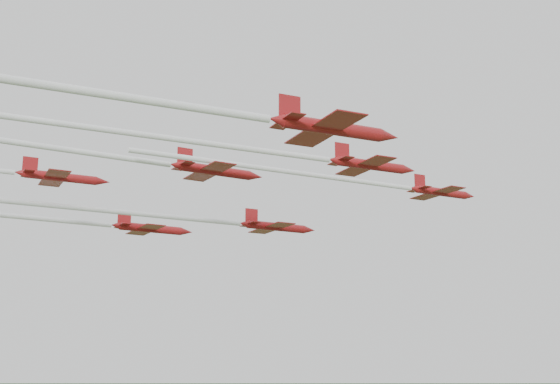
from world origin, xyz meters
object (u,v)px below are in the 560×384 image
Objects in this scene: jet_row2_left at (136,213)px; jet_row3_left at (32,218)px; jet_row2_right at (259,150)px; jet_row3_mid at (118,157)px; jet_row3_right at (146,100)px; jet_lead at (375,183)px.

jet_row3_left is at bearing -135.82° from jet_row2_left.
jet_row3_mid reaches higher than jet_row2_right.
jet_row3_right reaches higher than jet_row3_left.
jet_lead is at bearing 52.92° from jet_row3_left.
jet_row3_left is at bearing -176.00° from jet_row3_right.
jet_row3_left is 44.88m from jet_row3_right.
jet_row3_mid reaches higher than jet_row2_left.
jet_row3_mid is at bearing -94.14° from jet_lead.
jet_lead is 39.89m from jet_row3_right.
jet_row3_right is (41.77, -16.39, 0.85)m from jet_row3_left.
jet_row3_left is (-36.12, -23.03, -3.14)m from jet_lead.
jet_lead is at bearing 83.35° from jet_row3_mid.
jet_row2_right is at bearing 11.50° from jet_row2_left.
jet_row3_left is 1.25× the size of jet_row3_mid.
jet_row2_left is 13.64m from jet_row3_mid.
jet_row3_right is (4.96, -17.71, -1.29)m from jet_row2_right.
jet_row3_mid reaches higher than jet_row3_right.
jet_row2_right reaches higher than jet_row3_right.
jet_lead is 0.73× the size of jet_row3_left.
jet_row3_mid is (22.53, -4.19, 2.87)m from jet_row3_left.
jet_row3_right reaches higher than jet_row2_left.
jet_row3_mid is at bearing 173.04° from jet_row3_right.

